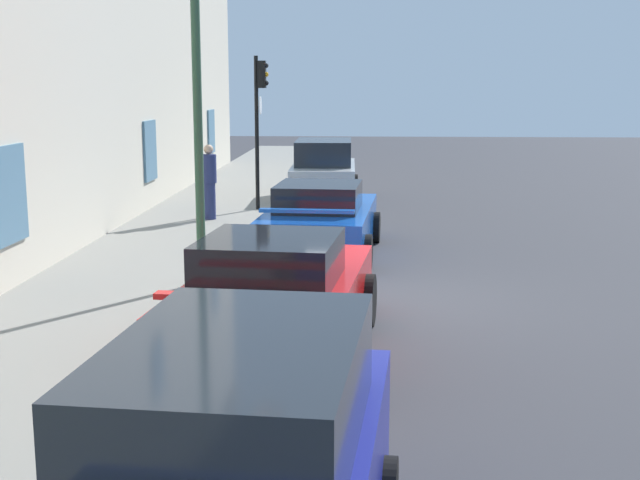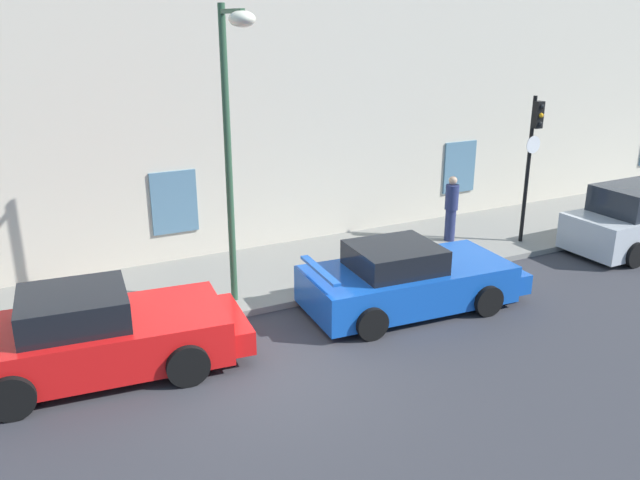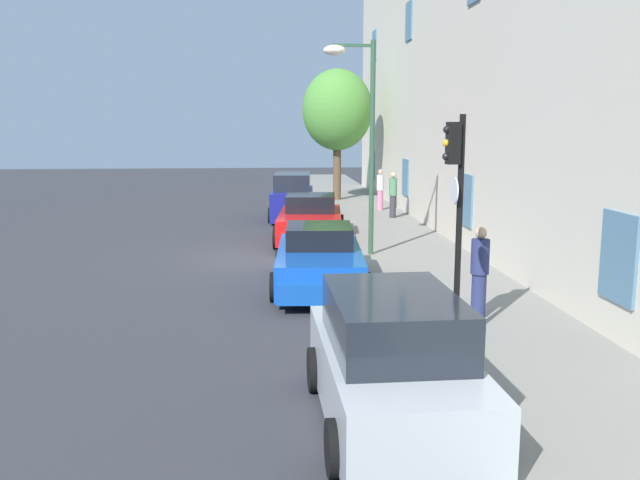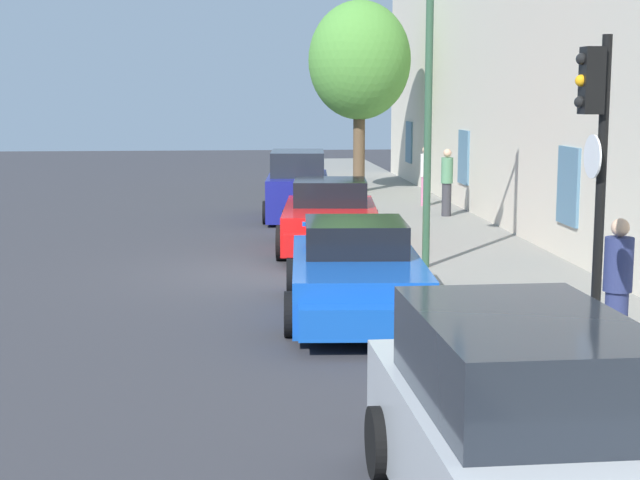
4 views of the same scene
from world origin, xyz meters
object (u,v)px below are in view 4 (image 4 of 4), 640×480
(traffic_light, at_px, (595,157))
(pedestrian_strolling, at_px, (447,181))
(sportscar_red_lead, at_px, (330,221))
(sportscar_yellow_flank, at_px, (357,278))
(street_lamp, at_px, (407,48))
(pedestrian_admiring, at_px, (426,175))
(hatchback_parked, at_px, (520,434))
(tree_near_kerb, at_px, (360,61))
(hatchback_distant, at_px, (298,188))
(pedestrian_bystander, at_px, (617,288))

(traffic_light, height_order, pedestrian_strolling, traffic_light)
(sportscar_red_lead, xyz_separation_m, sportscar_yellow_flank, (6.13, -0.21, -0.05))
(street_lamp, distance_m, pedestrian_admiring, 10.55)
(traffic_light, relative_size, street_lamp, 0.65)
(traffic_light, height_order, street_lamp, street_lamp)
(pedestrian_strolling, bearing_deg, hatchback_parked, -10.86)
(traffic_light, bearing_deg, sportscar_red_lead, -171.73)
(pedestrian_strolling, bearing_deg, tree_near_kerb, -167.32)
(pedestrian_admiring, bearing_deg, hatchback_distant, -68.71)
(hatchback_parked, distance_m, street_lamp, 11.13)
(hatchback_parked, height_order, pedestrian_bystander, pedestrian_bystander)
(hatchback_parked, relative_size, hatchback_distant, 1.02)
(traffic_light, xyz_separation_m, pedestrian_bystander, (-1.64, 0.99, -1.69))
(sportscar_yellow_flank, bearing_deg, hatchback_parked, 2.57)
(sportscar_red_lead, relative_size, pedestrian_bystander, 2.76)
(traffic_light, distance_m, pedestrian_bystander, 2.55)
(hatchback_parked, distance_m, pedestrian_admiring, 20.62)
(sportscar_yellow_flank, relative_size, pedestrian_strolling, 2.67)
(tree_near_kerb, bearing_deg, sportscar_red_lead, -10.50)
(street_lamp, bearing_deg, sportscar_yellow_flank, -21.62)
(hatchback_parked, bearing_deg, tree_near_kerb, 175.45)
(hatchback_distant, distance_m, tree_near_kerb, 7.14)
(tree_near_kerb, xyz_separation_m, pedestrian_bystander, (20.39, 0.50, -3.38))
(hatchback_distant, distance_m, pedestrian_bystander, 15.00)
(tree_near_kerb, bearing_deg, pedestrian_bystander, 1.41)
(sportscar_yellow_flank, bearing_deg, traffic_light, 20.66)
(tree_near_kerb, bearing_deg, street_lamp, -3.95)
(sportscar_yellow_flank, height_order, pedestrian_strolling, pedestrian_strolling)
(tree_near_kerb, height_order, street_lamp, tree_near_kerb)
(sportscar_yellow_flank, height_order, tree_near_kerb, tree_near_kerb)
(hatchback_parked, xyz_separation_m, pedestrian_strolling, (-17.93, 3.44, 0.27))
(hatchback_distant, xyz_separation_m, street_lamp, (8.31, 1.44, 3.35))
(traffic_light, bearing_deg, pedestrian_bystander, 148.91)
(hatchback_distant, bearing_deg, tree_near_kerb, 157.05)
(street_lamp, distance_m, pedestrian_strolling, 8.37)
(tree_near_kerb, bearing_deg, pedestrian_admiring, 18.49)
(sportscar_yellow_flank, xyz_separation_m, traffic_light, (4.74, 1.79, 2.11))
(pedestrian_admiring, bearing_deg, sportscar_yellow_flank, -15.69)
(pedestrian_strolling, bearing_deg, pedestrian_admiring, -178.00)
(traffic_light, relative_size, pedestrian_admiring, 2.19)
(street_lamp, height_order, pedestrian_strolling, street_lamp)
(sportscar_yellow_flank, distance_m, street_lamp, 5.04)
(hatchback_distant, bearing_deg, pedestrian_strolling, 76.60)
(hatchback_parked, xyz_separation_m, pedestrian_admiring, (-20.35, 3.36, 0.25))
(sportscar_red_lead, distance_m, pedestrian_strolling, 5.80)
(traffic_light, bearing_deg, tree_near_kerb, 178.73)
(pedestrian_strolling, bearing_deg, pedestrian_bystander, -4.10)
(hatchback_parked, relative_size, pedestrian_admiring, 2.30)
(sportscar_red_lead, xyz_separation_m, street_lamp, (2.82, 1.10, 3.52))
(sportscar_red_lead, height_order, pedestrian_admiring, pedestrian_admiring)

